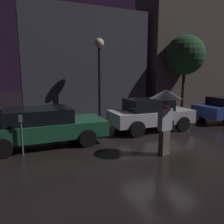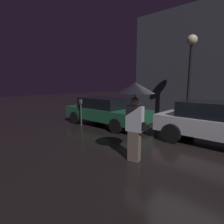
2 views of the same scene
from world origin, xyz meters
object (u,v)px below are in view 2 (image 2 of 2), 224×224
object	(u,v)px
parked_car_green	(106,111)
parking_meter	(81,110)
pedestrian_with_umbrella	(135,101)
parked_car_silver	(214,122)
street_lamp_near	(191,58)

from	to	relation	value
parked_car_green	parking_meter	distance (m)	1.26
pedestrian_with_umbrella	parking_meter	size ratio (longest dim) A/B	1.59
parked_car_green	pedestrian_with_umbrella	distance (m)	4.54
parked_car_silver	street_lamp_near	xyz separation A→B (m)	(-1.65, 2.41, 2.59)
parking_meter	street_lamp_near	world-z (taller)	street_lamp_near
pedestrian_with_umbrella	street_lamp_near	xyz separation A→B (m)	(-0.28, 5.38, 1.70)
parked_car_silver	street_lamp_near	distance (m)	3.90
pedestrian_with_umbrella	street_lamp_near	size ratio (longest dim) A/B	0.48
parked_car_silver	parking_meter	bearing A→B (deg)	-165.49
parked_car_green	pedestrian_with_umbrella	xyz separation A→B (m)	(3.54, -2.70, 0.93)
parked_car_silver	parking_meter	distance (m)	5.80
parked_car_silver	parking_meter	xyz separation A→B (m)	(-5.66, -1.28, 0.05)
pedestrian_with_umbrella	street_lamp_near	bearing A→B (deg)	-96.37
parked_car_green	street_lamp_near	size ratio (longest dim) A/B	1.02
parked_car_silver	parking_meter	size ratio (longest dim) A/B	2.92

